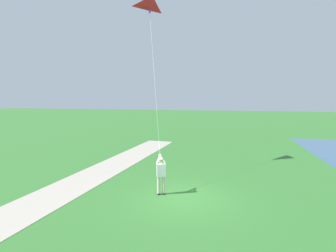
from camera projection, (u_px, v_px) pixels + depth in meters
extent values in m
plane|color=#33702D|center=(183.00, 198.00, 12.43)|extent=(120.00, 120.00, 0.00)
cube|color=#ADA393|center=(34.00, 205.00, 11.57)|extent=(6.61, 32.04, 0.02)
cube|color=#232328|center=(159.00, 194.00, 12.86)|extent=(0.18, 0.26, 0.06)
cylinder|color=beige|center=(159.00, 185.00, 12.79)|extent=(0.14, 0.14, 0.82)
cube|color=#232328|center=(164.00, 193.00, 12.89)|extent=(0.18, 0.26, 0.06)
cylinder|color=beige|center=(164.00, 185.00, 12.82)|extent=(0.14, 0.14, 0.82)
cube|color=white|center=(161.00, 170.00, 12.72)|extent=(0.45, 0.34, 0.60)
sphere|color=beige|center=(161.00, 160.00, 12.66)|extent=(0.22, 0.22, 0.22)
ellipsoid|color=tan|center=(161.00, 160.00, 12.64)|extent=(0.29, 0.29, 0.13)
cylinder|color=white|center=(159.00, 160.00, 12.87)|extent=(0.18, 0.56, 0.43)
cylinder|color=white|center=(162.00, 159.00, 12.89)|extent=(0.48, 0.44, 0.43)
sphere|color=beige|center=(160.00, 156.00, 13.02)|extent=(0.10, 0.10, 0.10)
pyramid|color=red|center=(152.00, 3.00, 16.41)|extent=(1.45, 1.62, 0.76)
cone|color=purple|center=(150.00, 12.00, 16.66)|extent=(0.28, 0.28, 0.22)
cylinder|color=black|center=(150.00, 10.00, 16.65)|extent=(0.98, 1.22, 0.02)
cylinder|color=silver|center=(154.00, 76.00, 14.84)|extent=(1.57, 4.44, 7.75)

